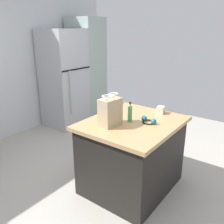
% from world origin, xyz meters
% --- Properties ---
extents(ground, '(6.55, 6.55, 0.00)m').
position_xyz_m(ground, '(0.00, 0.00, 0.00)').
color(ground, '#ADA89E').
extents(kitchen_island, '(1.15, 0.97, 0.87)m').
position_xyz_m(kitchen_island, '(0.28, -0.31, 0.44)').
color(kitchen_island, black).
rests_on(kitchen_island, ground).
extents(refrigerator, '(0.73, 0.74, 1.87)m').
position_xyz_m(refrigerator, '(1.25, 1.89, 0.94)').
color(refrigerator, '#B7B7BC').
rests_on(refrigerator, ground).
extents(tall_cabinet, '(0.56, 0.67, 2.09)m').
position_xyz_m(tall_cabinet, '(1.92, 1.89, 1.05)').
color(tall_cabinet, '#9EB2A8').
rests_on(tall_cabinet, ground).
extents(shopping_bag, '(0.26, 0.18, 0.35)m').
position_xyz_m(shopping_bag, '(0.03, -0.17, 1.02)').
color(shopping_bag, tan).
rests_on(shopping_bag, kitchen_island).
extents(small_box, '(0.12, 0.10, 0.09)m').
position_xyz_m(small_box, '(0.72, -0.44, 0.91)').
color(small_box, beige).
rests_on(small_box, kitchen_island).
extents(bottle, '(0.05, 0.05, 0.23)m').
position_xyz_m(bottle, '(0.26, -0.28, 0.97)').
color(bottle, '#4C9956').
rests_on(bottle, kitchen_island).
extents(ear_defenders, '(0.18, 0.20, 0.06)m').
position_xyz_m(ear_defenders, '(0.35, -0.48, 0.89)').
color(ear_defenders, black).
rests_on(ear_defenders, kitchen_island).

